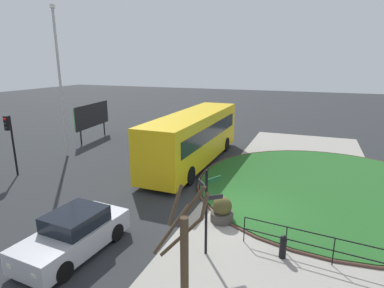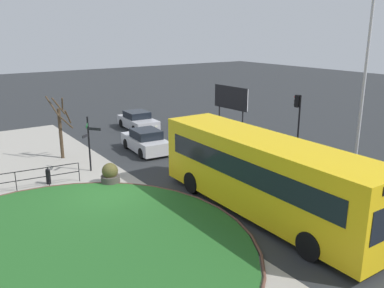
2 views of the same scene
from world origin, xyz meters
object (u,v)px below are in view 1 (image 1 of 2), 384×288
at_px(bus_yellow, 194,137).
at_px(planter_near_signpost, 222,211).
at_px(car_far_lane, 74,234).
at_px(lamppost_tall, 60,80).
at_px(traffic_light_near, 10,132).
at_px(street_tree_bare, 185,259).
at_px(signpost_directional, 207,205).
at_px(billboard_right, 92,116).
at_px(bollard_foreground, 283,246).

xyz_separation_m(bus_yellow, planter_near_signpost, (-6.68, -3.78, -1.25)).
relative_size(car_far_lane, lamppost_tall, 0.42).
relative_size(traffic_light_near, planter_near_signpost, 3.24).
relative_size(planter_near_signpost, street_tree_bare, 0.28).
bearing_deg(car_far_lane, planter_near_signpost, 137.84).
bearing_deg(planter_near_signpost, signpost_directional, -176.95).
xyz_separation_m(traffic_light_near, billboard_right, (8.91, 1.58, -0.57)).
height_order(traffic_light_near, planter_near_signpost, traffic_light_near).
distance_m(bus_yellow, traffic_light_near, 10.38).
bearing_deg(street_tree_bare, bus_yellow, 20.01).
bearing_deg(bus_yellow, traffic_light_near, 124.74).
height_order(signpost_directional, bollard_foreground, signpost_directional).
bearing_deg(billboard_right, street_tree_bare, -143.41).
xyz_separation_m(signpost_directional, lamppost_tall, (7.39, 12.60, 3.39)).
bearing_deg(car_far_lane, traffic_light_near, -115.54).
distance_m(signpost_directional, bollard_foreground, 2.82).
distance_m(signpost_directional, traffic_light_near, 12.86).
height_order(signpost_directional, bus_yellow, bus_yellow).
relative_size(signpost_directional, car_far_lane, 0.75).
height_order(car_far_lane, lamppost_tall, lamppost_tall).
height_order(bus_yellow, car_far_lane, bus_yellow).
relative_size(signpost_directional, street_tree_bare, 0.80).
distance_m(billboard_right, planter_near_signpost, 17.06).
height_order(bus_yellow, lamppost_tall, lamppost_tall).
relative_size(bollard_foreground, bus_yellow, 0.08).
distance_m(planter_near_signpost, street_tree_bare, 5.63).
relative_size(lamppost_tall, planter_near_signpost, 9.11).
bearing_deg(street_tree_bare, planter_near_signpost, 6.62).
bearing_deg(traffic_light_near, billboard_right, 177.52).
relative_size(signpost_directional, bus_yellow, 0.28).
height_order(billboard_right, street_tree_bare, street_tree_bare).
bearing_deg(signpost_directional, traffic_light_near, 75.86).
distance_m(signpost_directional, billboard_right, 18.49).
height_order(signpost_directional, traffic_light_near, traffic_light_near).
bearing_deg(bus_yellow, street_tree_bare, -159.48).
height_order(signpost_directional, lamppost_tall, lamppost_tall).
bearing_deg(planter_near_signpost, traffic_light_near, 86.00).
distance_m(car_far_lane, traffic_light_near, 9.73).
distance_m(lamppost_tall, billboard_right, 5.81).
bearing_deg(traffic_light_near, car_far_lane, 47.83).
height_order(bollard_foreground, billboard_right, billboard_right).
bearing_deg(lamppost_tall, planter_near_signpost, -112.28).
bearing_deg(bollard_foreground, billboard_right, 55.22).
distance_m(bollard_foreground, planter_near_signpost, 3.03).
relative_size(bus_yellow, planter_near_signpost, 10.21).
xyz_separation_m(signpost_directional, planter_near_signpost, (2.28, 0.12, -1.27)).
bearing_deg(bollard_foreground, signpost_directional, 104.37).
distance_m(bollard_foreground, car_far_lane, 6.93).
bearing_deg(street_tree_bare, car_far_lane, 71.59).
xyz_separation_m(signpost_directional, car_far_lane, (-1.58, 4.15, -1.08)).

